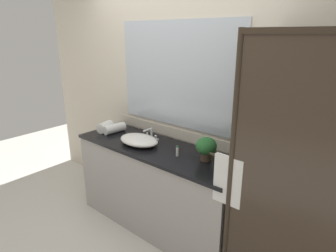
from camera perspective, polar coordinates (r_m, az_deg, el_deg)
ground_plane at (r=3.27m, az=-2.13°, el=-19.02°), size 8.00×8.00×0.00m
wall_back_with_mirror at (r=2.95m, az=2.09°, el=5.08°), size 4.40×0.06×2.60m
vanity_cabinet at (r=3.02m, az=-2.10°, el=-12.10°), size 1.80×0.58×0.90m
shower_enclosure at (r=2.03m, az=21.71°, el=-10.95°), size 1.20×0.59×2.00m
sink_basin at (r=2.89m, az=-5.82°, el=-2.80°), size 0.44×0.30×0.09m
faucet at (r=3.00m, az=-3.44°, el=-1.93°), size 0.17×0.14×0.13m
potted_plant at (r=2.51m, az=7.65°, el=-4.18°), size 0.18×0.18×0.21m
amenity_bottle_conditioner at (r=2.60m, az=1.86°, el=-5.05°), size 0.02×0.02×0.10m
amenity_bottle_shampoo at (r=2.55m, az=13.42°, el=-6.07°), size 0.02×0.02×0.10m
amenity_bottle_body_wash at (r=2.38m, az=10.62°, el=-7.72°), size 0.03×0.03×0.09m
rolled_towel_near_edge at (r=3.32m, az=-12.40°, el=-0.16°), size 0.15×0.20×0.11m
rolled_towel_middle at (r=3.26m, az=-10.61°, el=-0.46°), size 0.13×0.26×0.10m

